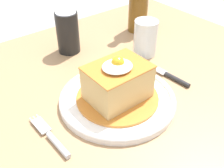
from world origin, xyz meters
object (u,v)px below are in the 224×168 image
fork (53,139)px  soda_can (68,32)px  knife (170,76)px  main_plate (117,99)px  beer_bottle_amber (139,2)px  drinking_glass (145,40)px

fork → soda_can: (0.22, 0.29, 0.06)m
knife → main_plate: bearing=176.2°
fork → knife: bearing=0.1°
main_plate → soda_can: (0.04, 0.28, 0.05)m
fork → beer_bottle_amber: 0.55m
fork → drinking_glass: size_ratio=1.35×
drinking_glass → soda_can: bearing=137.0°
knife → beer_bottle_amber: bearing=64.0°
knife → drinking_glass: drinking_glass is taller
soda_can → beer_bottle_amber: bearing=-5.0°
beer_bottle_amber → drinking_glass: beer_bottle_amber is taller
main_plate → fork: 0.18m
main_plate → drinking_glass: size_ratio=2.58×
knife → drinking_glass: (0.04, 0.13, 0.04)m
beer_bottle_amber → main_plate: bearing=-139.7°
knife → soda_can: (-0.13, 0.29, 0.06)m
knife → soda_can: soda_can is taller
soda_can → drinking_glass: bearing=-43.0°
main_plate → knife: 0.17m
soda_can → beer_bottle_amber: beer_bottle_amber is taller
fork → soda_can: 0.36m
knife → drinking_glass: bearing=75.0°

